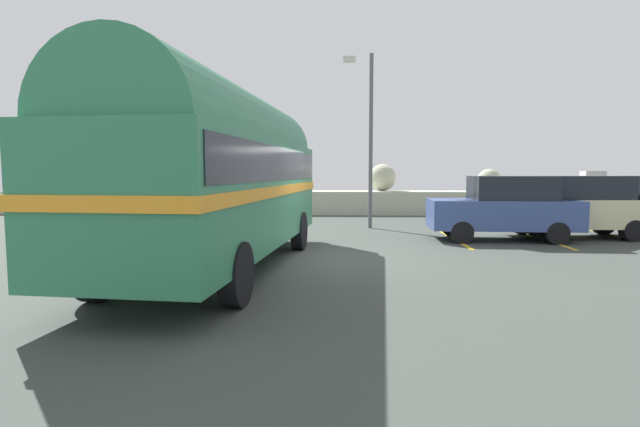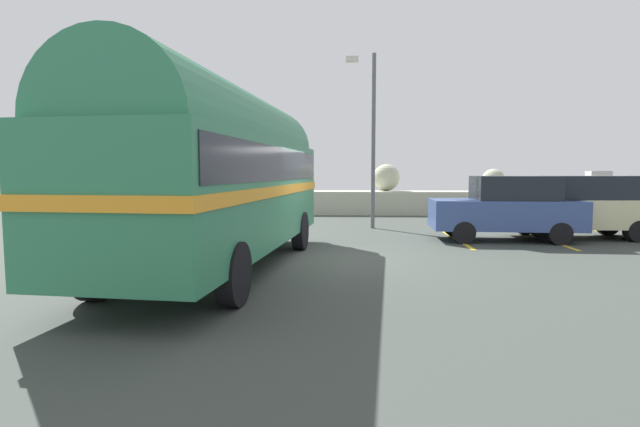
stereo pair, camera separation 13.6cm
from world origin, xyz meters
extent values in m
cube|color=#3C423D|center=(0.00, 0.00, 0.01)|extent=(32.00, 26.00, 0.02)
cube|color=#B3B59F|center=(0.00, 11.80, 0.55)|extent=(31.36, 1.80, 1.10)
cube|color=#A7A4B0|center=(-12.36, 11.67, 1.55)|extent=(1.19, 1.21, 0.91)
cube|color=#B5C3AE|center=(-7.43, 12.25, 1.77)|extent=(1.69, 1.67, 1.34)
cube|color=#B3AD91|center=(-2.67, 12.32, 1.47)|extent=(1.06, 1.06, 0.74)
sphere|color=#B8B99B|center=(2.57, 12.21, 1.74)|extent=(1.28, 1.28, 1.28)
sphere|color=#AAB293|center=(7.45, 11.65, 1.62)|extent=(1.05, 1.05, 1.05)
cube|color=#A8A4A4|center=(12.40, 12.09, 1.57)|extent=(1.03, 1.08, 0.95)
cube|color=yellow|center=(3.86, 3.50, 0.02)|extent=(0.12, 4.40, 0.01)
cube|color=gold|center=(6.46, 3.50, 0.02)|extent=(0.12, 4.40, 0.01)
cube|color=yellow|center=(9.06, 3.50, 0.02)|extent=(0.12, 4.40, 0.01)
cylinder|color=black|center=(-2.75, 1.39, 0.50)|extent=(0.37, 0.98, 0.96)
cylinder|color=black|center=(-0.55, 1.18, 0.50)|extent=(0.37, 0.98, 0.96)
cylinder|color=black|center=(-3.25, -3.79, 0.50)|extent=(0.37, 0.98, 0.96)
cylinder|color=black|center=(-1.05, -4.00, 0.50)|extent=(0.37, 0.98, 0.96)
cube|color=#2E7A53|center=(-1.90, -1.30, 1.57)|extent=(3.19, 8.59, 2.10)
cylinder|color=#2E7A53|center=(-1.90, -1.30, 2.62)|extent=(2.96, 8.24, 2.20)
cube|color=orange|center=(-1.90, -1.30, 1.63)|extent=(3.24, 8.68, 0.20)
cube|color=black|center=(-1.90, -1.30, 2.15)|extent=(3.19, 8.26, 0.64)
cube|color=silver|center=(-1.49, 2.95, 0.70)|extent=(2.28, 0.38, 0.28)
cylinder|color=black|center=(3.86, 2.40, 0.33)|extent=(0.63, 0.23, 0.62)
cylinder|color=black|center=(3.93, 3.92, 0.33)|extent=(0.63, 0.23, 0.62)
cylinder|color=black|center=(6.40, 2.29, 0.33)|extent=(0.63, 0.23, 0.62)
cylinder|color=black|center=(6.47, 3.82, 0.33)|extent=(0.63, 0.23, 0.62)
cube|color=#374E8C|center=(5.17, 3.11, 0.78)|extent=(4.17, 1.87, 0.84)
cube|color=black|center=(5.41, 3.10, 1.54)|extent=(2.26, 1.65, 0.68)
cylinder|color=black|center=(6.30, 2.89, 0.33)|extent=(0.63, 0.22, 0.62)
cylinder|color=black|center=(6.26, 4.42, 0.33)|extent=(0.63, 0.22, 0.62)
cylinder|color=black|center=(8.84, 2.96, 0.33)|extent=(0.63, 0.22, 0.62)
cylinder|color=black|center=(8.80, 4.49, 0.33)|extent=(0.63, 0.22, 0.62)
cube|color=beige|center=(7.55, 3.69, 0.78)|extent=(4.15, 1.81, 0.84)
cube|color=black|center=(7.79, 3.70, 1.54)|extent=(2.24, 1.62, 0.68)
cylinder|color=black|center=(8.82, 3.04, 0.33)|extent=(0.63, 0.24, 0.62)
cylinder|color=black|center=(8.91, 4.57, 0.33)|extent=(0.63, 0.24, 0.62)
cylinder|color=#5B5B60|center=(1.57, 5.99, 3.03)|extent=(0.14, 0.14, 6.06)
cube|color=beige|center=(0.81, 6.39, 5.96)|extent=(0.44, 0.24, 0.18)
camera|label=1|loc=(0.44, -10.79, 1.99)|focal=26.71mm
camera|label=2|loc=(0.57, -10.79, 1.99)|focal=26.71mm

